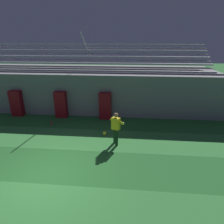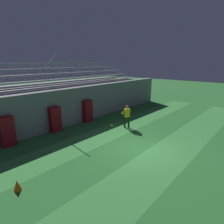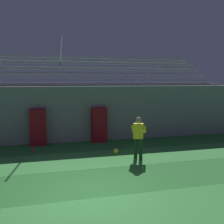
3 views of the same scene
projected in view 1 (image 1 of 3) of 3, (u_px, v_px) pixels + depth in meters
ground_plane at (47, 178)px, 7.08m from camera, size 80.00×80.00×0.00m
turf_stripe_mid at (28, 210)px, 5.71m from camera, size 28.00×2.27×0.01m
turf_stripe_far at (71, 138)px, 9.93m from camera, size 28.00×2.27×0.01m
back_wall at (84, 95)px, 12.62m from camera, size 24.00×0.60×2.80m
padding_pillar_gate_left at (61, 105)px, 12.42m from camera, size 0.75×0.44×1.75m
padding_pillar_gate_right at (105, 106)px, 12.18m from camera, size 0.75×0.44×1.75m
padding_pillar_far_left at (17, 103)px, 12.68m from camera, size 0.75×0.44×1.75m
bleacher_stand at (91, 86)px, 14.77m from camera, size 18.00×4.05×5.43m
goalkeeper at (116, 127)px, 9.07m from camera, size 0.72×0.70×1.67m
soccer_ball at (105, 133)px, 10.25m from camera, size 0.22×0.22×0.22m
water_bottle at (51, 123)px, 11.45m from camera, size 0.07×0.07×0.24m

